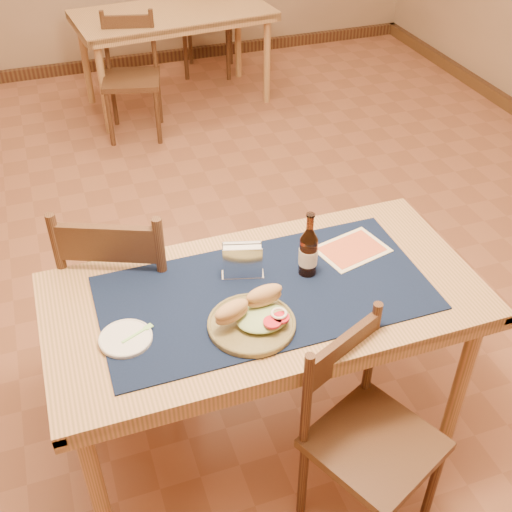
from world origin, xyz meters
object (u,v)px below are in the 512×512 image
object	(u,v)px
chair_main_near	(366,434)
sandwich_plate	(253,318)
back_table	(173,22)
chair_main_far	(129,288)
beer_bottle	(308,252)
main_table	(265,310)
napkin_holder	(242,262)

from	to	relation	value
chair_main_near	sandwich_plate	world-z (taller)	sandwich_plate
back_table	chair_main_far	world-z (taller)	chair_main_far
sandwich_plate	beer_bottle	bearing A→B (deg)	35.33
chair_main_near	back_table	bearing A→B (deg)	86.32
chair_main_far	chair_main_near	distance (m)	1.16
chair_main_near	beer_bottle	world-z (taller)	beer_bottle
sandwich_plate	beer_bottle	xyz separation A→B (m)	(0.29, 0.20, 0.07)
main_table	back_table	xyz separation A→B (m)	(0.45, 3.34, 0.00)
chair_main_far	beer_bottle	distance (m)	0.83
beer_bottle	napkin_holder	xyz separation A→B (m)	(-0.24, 0.07, -0.03)
napkin_holder	back_table	bearing A→B (deg)	81.27
main_table	napkin_holder	size ratio (longest dim) A/B	9.60
sandwich_plate	chair_main_far	bearing A→B (deg)	119.13
chair_main_far	napkin_holder	world-z (taller)	chair_main_far
main_table	beer_bottle	bearing A→B (deg)	16.18
back_table	napkin_holder	size ratio (longest dim) A/B	9.42
napkin_holder	main_table	bearing A→B (deg)	-68.92
sandwich_plate	napkin_holder	bearing A→B (deg)	79.51
sandwich_plate	napkin_holder	world-z (taller)	napkin_holder
beer_bottle	sandwich_plate	bearing A→B (deg)	-144.67
sandwich_plate	napkin_holder	xyz separation A→B (m)	(0.05, 0.27, 0.03)
chair_main_near	sandwich_plate	xyz separation A→B (m)	(-0.30, 0.34, 0.34)
beer_bottle	chair_main_near	bearing A→B (deg)	-88.75
beer_bottle	main_table	bearing A→B (deg)	-163.82
chair_main_far	sandwich_plate	size ratio (longest dim) A/B	3.25
chair_main_far	chair_main_near	size ratio (longest dim) A/B	1.16
chair_main_near	napkin_holder	bearing A→B (deg)	112.26
chair_main_far	napkin_holder	xyz separation A→B (m)	(0.40, -0.36, 0.31)
main_table	beer_bottle	xyz separation A→B (m)	(0.19, 0.06, 0.19)
main_table	chair_main_far	xyz separation A→B (m)	(-0.44, 0.48, -0.15)
chair_main_far	beer_bottle	size ratio (longest dim) A/B	3.71
main_table	chair_main_far	size ratio (longest dim) A/B	1.61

